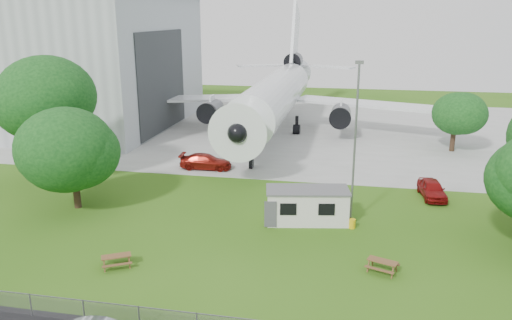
% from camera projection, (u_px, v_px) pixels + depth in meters
% --- Properties ---
extents(ground, '(160.00, 160.00, 0.00)m').
position_uv_depth(ground, '(226.00, 249.00, 33.57)').
color(ground, '#47761E').
extents(concrete_apron, '(120.00, 46.00, 0.03)m').
position_uv_depth(concrete_apron, '(293.00, 129.00, 69.40)').
color(concrete_apron, '#B7B7B2').
rests_on(concrete_apron, ground).
extents(hangar, '(43.00, 31.00, 18.55)m').
position_uv_depth(hangar, '(31.00, 57.00, 71.84)').
color(hangar, '#B2B7BC').
rests_on(hangar, ground).
extents(airliner, '(46.36, 47.73, 17.69)m').
position_uv_depth(airliner, '(277.00, 93.00, 66.28)').
color(airliner, white).
rests_on(airliner, ground).
extents(site_cabin, '(6.94, 3.75, 2.62)m').
position_uv_depth(site_cabin, '(307.00, 205.00, 37.69)').
color(site_cabin, silver).
rests_on(site_cabin, ground).
extents(picnic_west, '(2.31, 2.19, 0.76)m').
position_uv_depth(picnic_west, '(117.00, 267.00, 31.21)').
color(picnic_west, brown).
rests_on(picnic_west, ground).
extents(picnic_east, '(2.21, 2.04, 0.76)m').
position_uv_depth(picnic_east, '(382.00, 272.00, 30.58)').
color(picnic_east, brown).
rests_on(picnic_east, ground).
extents(lamp_mast, '(0.16, 0.16, 12.00)m').
position_uv_depth(lamp_mast, '(355.00, 146.00, 36.24)').
color(lamp_mast, slate).
rests_on(lamp_mast, ground).
extents(tree_west_big, '(9.46, 9.46, 12.36)m').
position_uv_depth(tree_west_big, '(39.00, 102.00, 44.72)').
color(tree_west_big, '#382619').
rests_on(tree_west_big, ground).
extents(tree_west_small, '(7.77, 7.77, 8.97)m').
position_uv_depth(tree_west_small, '(72.00, 147.00, 39.46)').
color(tree_west_small, '#382619').
rests_on(tree_west_small, ground).
extents(tree_far_apron, '(6.68, 6.68, 8.03)m').
position_uv_depth(tree_far_apron, '(456.00, 111.00, 56.54)').
color(tree_far_apron, '#382619').
rests_on(tree_far_apron, ground).
extents(car_ne_hatch, '(2.32, 4.72, 1.55)m').
position_uv_depth(car_ne_hatch, '(432.00, 189.00, 42.84)').
color(car_ne_hatch, maroon).
rests_on(car_ne_hatch, ground).
extents(car_apron_van, '(5.39, 2.42, 1.53)m').
position_uv_depth(car_apron_van, '(206.00, 162.00, 50.94)').
color(car_apron_van, maroon).
rests_on(car_apron_van, ground).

